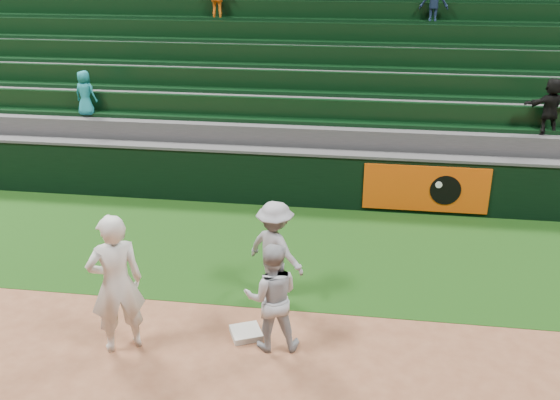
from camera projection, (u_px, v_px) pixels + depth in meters
The scene contains 8 objects.
ground at pixel (238, 341), 9.11m from camera, with size 70.00×70.00×0.00m, color brown.
foul_grass at pixel (270, 248), 11.85m from camera, with size 36.00×4.20×0.01m, color #12330C.
first_base at pixel (246, 333), 9.21m from camera, with size 0.42×0.42×0.10m, color silver.
first_baseman at pixel (116, 284), 8.58m from camera, with size 0.76×0.50×2.07m, color silver.
baserunner at pixel (272, 297), 8.69m from camera, with size 0.79×0.62×1.63m, color #A7AAB2.
base_coach at pixel (275, 250), 9.99m from camera, with size 1.06×0.61×1.63m, color #91939D.
field_wall at pixel (287, 177), 13.61m from camera, with size 36.00×0.45×1.25m.
stadium_seating at pixel (304, 91), 16.65m from camera, with size 36.00×5.95×4.85m.
Camera 1 is at (1.69, -7.45, 5.40)m, focal length 40.00 mm.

